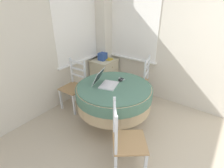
# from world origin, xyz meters

# --- Properties ---
(corner_room_shell) EXTENTS (4.14, 4.90, 2.55)m
(corner_room_shell) POSITION_xyz_m (1.07, 1.91, 1.28)
(corner_room_shell) COLOR beige
(corner_room_shell) RESTS_ON ground_plane
(round_dining_table) EXTENTS (1.24, 1.24, 0.74)m
(round_dining_table) POSITION_xyz_m (0.58, 1.78, 0.57)
(round_dining_table) COLOR #4C3D2D
(round_dining_table) RESTS_ON ground_plane
(laptop) EXTENTS (0.41, 0.44, 0.24)m
(laptop) POSITION_xyz_m (0.53, 1.92, 0.79)
(laptop) COLOR silver
(laptop) RESTS_ON round_dining_table
(computer_mouse) EXTENTS (0.05, 0.08, 0.04)m
(computer_mouse) POSITION_xyz_m (0.78, 1.79, 0.76)
(computer_mouse) COLOR black
(computer_mouse) RESTS_ON round_dining_table
(cell_phone) EXTENTS (0.08, 0.13, 0.01)m
(cell_phone) POSITION_xyz_m (0.87, 1.82, 0.74)
(cell_phone) COLOR #B2B7BC
(cell_phone) RESTS_ON round_dining_table
(dining_chair_near_back_window) EXTENTS (0.42, 0.42, 0.97)m
(dining_chair_near_back_window) POSITION_xyz_m (0.55, 2.70, 0.46)
(dining_chair_near_back_window) COLOR #A87F51
(dining_chair_near_back_window) RESTS_ON ground_plane
(dining_chair_near_right_window) EXTENTS (0.50, 0.49, 0.97)m
(dining_chair_near_right_window) POSITION_xyz_m (1.51, 1.80, 0.46)
(dining_chair_near_right_window) COLOR #A87F51
(dining_chair_near_right_window) RESTS_ON ground_plane
(dining_chair_camera_near) EXTENTS (0.57, 0.57, 0.97)m
(dining_chair_camera_near) POSITION_xyz_m (-0.07, 1.14, 0.46)
(dining_chair_camera_near) COLOR #A87F51
(dining_chair_camera_near) RESTS_ON ground_plane
(corner_cabinet) EXTENTS (0.56, 0.49, 0.71)m
(corner_cabinet) POSITION_xyz_m (1.57, 2.77, 0.35)
(corner_cabinet) COLOR beige
(corner_cabinet) RESTS_ON ground_plane
(storage_box) EXTENTS (0.18, 0.15, 0.17)m
(storage_box) POSITION_xyz_m (1.53, 2.78, 0.79)
(storage_box) COLOR #2D4C93
(storage_box) RESTS_ON corner_cabinet
(book_on_cabinet) EXTENTS (0.14, 0.19, 0.02)m
(book_on_cabinet) POSITION_xyz_m (1.63, 2.70, 0.72)
(book_on_cabinet) COLOR gold
(book_on_cabinet) RESTS_ON corner_cabinet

